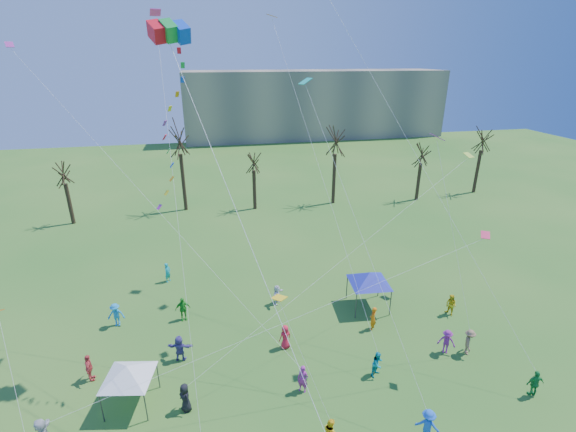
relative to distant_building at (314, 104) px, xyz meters
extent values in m
cube|color=gray|center=(0.00, 0.00, 0.00)|extent=(60.00, 14.00, 15.00)
cylinder|color=black|center=(-41.74, -47.27, -5.10)|extent=(0.44, 0.44, 4.80)
cylinder|color=black|center=(-29.06, -45.33, -3.93)|extent=(0.44, 0.44, 7.13)
cylinder|color=black|center=(-20.46, -46.76, -5.00)|extent=(0.44, 0.44, 4.99)
cylinder|color=black|center=(-10.07, -46.73, -4.23)|extent=(0.44, 0.44, 6.55)
cylinder|color=black|center=(1.39, -47.80, -5.00)|extent=(0.44, 0.44, 5.00)
cylinder|color=black|center=(10.96, -46.60, -4.49)|extent=(0.44, 0.44, 6.03)
cube|color=red|center=(-28.08, -71.32, 11.73)|extent=(1.00, 1.41, 1.27)
cube|color=green|center=(-27.48, -71.32, 11.73)|extent=(1.00, 1.41, 1.27)
cube|color=blue|center=(-26.88, -71.32, 11.73)|extent=(1.00, 1.41, 1.27)
cylinder|color=white|center=(-24.48, -78.95, 2.84)|extent=(0.02, 0.02, 22.83)
cylinder|color=#3F3F44|center=(-32.49, -76.96, -6.57)|extent=(0.07, 0.07, 1.86)
cylinder|color=#3F3F44|center=(-30.23, -77.39, -6.57)|extent=(0.07, 0.07, 1.86)
cylinder|color=#3F3F44|center=(-32.07, -74.70, -6.57)|extent=(0.07, 0.07, 1.86)
cylinder|color=#3F3F44|center=(-29.80, -75.12, -6.57)|extent=(0.07, 0.07, 1.86)
pyramid|color=white|center=(-31.15, -76.04, -5.24)|extent=(3.49, 3.49, 0.80)
cylinder|color=#3F3F44|center=(-16.16, -71.10, -6.44)|extent=(0.08, 0.08, 2.12)
cylinder|color=#3F3F44|center=(-13.55, -71.33, -6.44)|extent=(0.08, 0.08, 2.12)
cylinder|color=#3F3F44|center=(-15.93, -68.49, -6.44)|extent=(0.08, 0.08, 2.12)
cylinder|color=#3F3F44|center=(-13.32, -68.72, -6.44)|extent=(0.08, 0.08, 2.12)
pyramid|color=#2129A7|center=(-14.74, -69.91, -4.93)|extent=(4.02, 4.02, 0.91)
imported|color=yellow|center=(-21.13, -80.73, -6.67)|extent=(0.75, 0.90, 1.66)
imported|color=blue|center=(-16.27, -81.40, -6.59)|extent=(1.36, 1.23, 1.83)
imported|color=#1F8E3D|center=(-8.82, -80.09, -6.65)|extent=(1.03, 0.52, 1.70)
imported|color=black|center=(-28.22, -77.07, -6.63)|extent=(0.88, 1.01, 1.74)
imported|color=#9C2789|center=(-21.65, -77.09, -6.63)|extent=(0.76, 0.70, 1.74)
imported|color=#0B96A6|center=(-16.91, -76.78, -6.67)|extent=(1.01, 0.95, 1.66)
imported|color=#856748|center=(-10.36, -76.23, -6.60)|extent=(1.19, 1.34, 1.80)
imported|color=#E54C50|center=(-33.87, -73.65, -6.60)|extent=(0.54, 1.09, 1.79)
imported|color=#54479A|center=(-28.68, -72.95, -6.62)|extent=(1.72, 0.88, 1.77)
imported|color=red|center=(-21.90, -73.22, -6.64)|extent=(0.96, 0.76, 1.72)
imported|color=orange|center=(-15.44, -72.58, -6.61)|extent=(0.76, 0.77, 1.78)
imported|color=gold|center=(-9.07, -72.18, -6.66)|extent=(0.86, 0.98, 1.68)
imported|color=#1A89D3|center=(-33.28, -68.43, -6.60)|extent=(1.21, 0.75, 1.80)
imported|color=green|center=(-28.63, -68.67, -6.58)|extent=(1.13, 0.60, 1.83)
imported|color=silver|center=(-21.50, -68.08, -6.69)|extent=(1.25, 1.50, 1.61)
imported|color=#0B9DA7|center=(-30.08, -62.88, -6.63)|extent=(0.69, 0.76, 1.74)
imported|color=#82207F|center=(-11.72, -75.84, -6.64)|extent=(1.28, 1.13, 1.71)
cylinder|color=white|center=(-35.11, -78.76, -3.02)|extent=(0.01, 0.01, 6.77)
cube|color=#FD2AB9|center=(-28.28, -68.31, 12.87)|extent=(0.71, 0.83, 0.33)
cylinder|color=white|center=(-27.79, -74.61, 3.33)|extent=(0.01, 0.01, 22.54)
cube|color=yellow|center=(-23.50, -79.91, 0.92)|extent=(0.74, 0.77, 0.15)
cylinder|color=white|center=(-22.32, -80.32, -2.64)|extent=(0.01, 0.01, 7.18)
cube|color=#17B39A|center=(-20.02, -70.17, 9.22)|extent=(0.84, 0.77, 0.37)
cylinder|color=white|center=(-18.14, -75.79, 1.51)|extent=(0.01, 0.01, 19.13)
cylinder|color=white|center=(-12.97, -71.99, 4.40)|extent=(0.01, 0.01, 27.63)
cube|color=#D71A49|center=(-11.18, -76.74, 1.33)|extent=(0.71, 0.74, 0.25)
cylinder|color=white|center=(-23.08, -77.40, -2.44)|extent=(0.01, 0.01, 24.89)
cube|color=#ACD732|center=(-6.41, -67.69, 3.54)|extent=(0.71, 0.81, 0.30)
cylinder|color=white|center=(-17.31, -72.38, -1.33)|extent=(0.01, 0.01, 25.51)
cube|color=#AB3095|center=(-37.79, -63.72, 11.28)|extent=(0.64, 0.68, 0.35)
cylinder|color=white|center=(-29.72, -70.40, 2.54)|extent=(0.01, 0.01, 27.03)
cube|color=orange|center=(-20.46, -61.39, 13.39)|extent=(0.91, 0.81, 0.25)
cylinder|color=white|center=(-18.69, -69.09, 3.60)|extent=(0.01, 0.01, 24.85)
cube|color=#E125A3|center=(-13.45, -74.29, 6.42)|extent=(0.78, 0.67, 0.35)
cylinder|color=white|center=(-11.91, -75.26, 0.11)|extent=(0.01, 0.01, 12.76)
camera|label=1|loc=(-26.14, -94.38, 10.62)|focal=25.00mm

